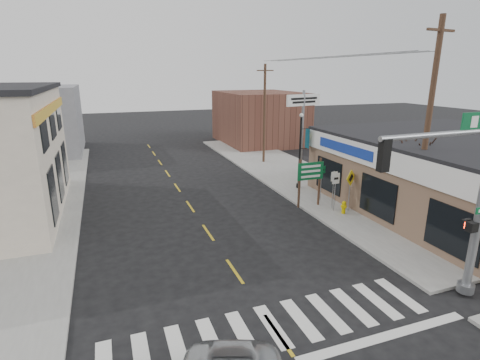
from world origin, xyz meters
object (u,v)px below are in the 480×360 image
object	(u,v)px
lamp_post	(301,145)
fire_hydrant	(344,207)
guide_sign	(310,176)
traffic_signal_pole	(467,193)
utility_pole_far	(264,113)
utility_pole_near	(427,128)
dance_center_sign	(303,112)
bare_tree	(417,143)

from	to	relation	value
lamp_post	fire_hydrant	bearing A→B (deg)	-93.83
guide_sign	traffic_signal_pole	bearing A→B (deg)	-89.10
fire_hydrant	utility_pole_far	world-z (taller)	utility_pole_far
traffic_signal_pole	lamp_post	world-z (taller)	traffic_signal_pole
utility_pole_near	dance_center_sign	bearing A→B (deg)	85.53
traffic_signal_pole	fire_hydrant	distance (m)	8.79
guide_sign	lamp_post	bearing A→B (deg)	70.84
fire_hydrant	lamp_post	xyz separation A→B (m)	(0.05, 5.14, 2.51)
fire_hydrant	utility_pole_far	distance (m)	13.59
guide_sign	utility_pole_near	world-z (taller)	utility_pole_near
bare_tree	utility_pole_far	size ratio (longest dim) A/B	0.63
utility_pole_far	lamp_post	bearing A→B (deg)	-88.50
fire_hydrant	utility_pole_far	bearing A→B (deg)	86.26
lamp_post	bare_tree	bearing A→B (deg)	-72.37
fire_hydrant	bare_tree	xyz separation A→B (m)	(2.73, -1.88, 3.69)
dance_center_sign	bare_tree	bearing A→B (deg)	-94.55
traffic_signal_pole	utility_pole_far	distance (m)	21.13
fire_hydrant	lamp_post	size ratio (longest dim) A/B	0.15
traffic_signal_pole	bare_tree	xyz separation A→B (m)	(3.95, 6.13, 0.29)
fire_hydrant	dance_center_sign	size ratio (longest dim) A/B	0.11
guide_sign	utility_pole_near	distance (m)	6.62
lamp_post	traffic_signal_pole	bearing A→B (deg)	-98.79
dance_center_sign	utility_pole_far	size ratio (longest dim) A/B	0.77
guide_sign	fire_hydrant	distance (m)	2.53
lamp_post	utility_pole_near	size ratio (longest dim) A/B	0.50
fire_hydrant	utility_pole_far	size ratio (longest dim) A/B	0.09
fire_hydrant	dance_center_sign	distance (m)	8.67
guide_sign	bare_tree	distance (m)	5.78
traffic_signal_pole	bare_tree	world-z (taller)	traffic_signal_pole
bare_tree	utility_pole_far	distance (m)	15.01
traffic_signal_pole	utility_pole_near	distance (m)	5.84
fire_hydrant	lamp_post	world-z (taller)	lamp_post
fire_hydrant	lamp_post	bearing A→B (deg)	89.44
traffic_signal_pole	bare_tree	bearing A→B (deg)	55.82
bare_tree	utility_pole_far	xyz separation A→B (m)	(-1.88, 14.90, 0.12)
traffic_signal_pole	lamp_post	bearing A→B (deg)	83.11
traffic_signal_pole	utility_pole_near	world-z (taller)	utility_pole_near
bare_tree	guide_sign	bearing A→B (deg)	137.85
bare_tree	utility_pole_near	distance (m)	1.88
guide_sign	fire_hydrant	world-z (taller)	guide_sign
bare_tree	utility_pole_far	bearing A→B (deg)	97.20
traffic_signal_pole	lamp_post	distance (m)	13.24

